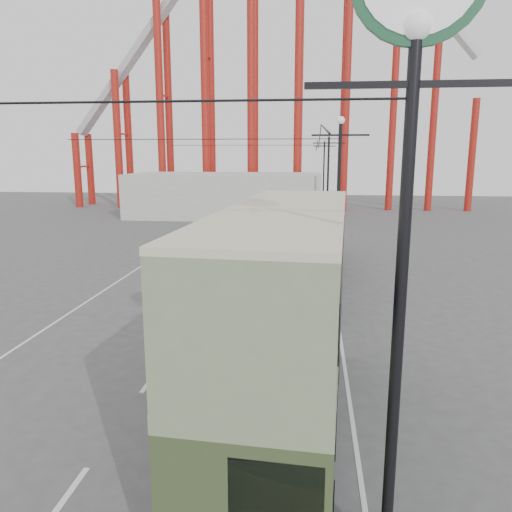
# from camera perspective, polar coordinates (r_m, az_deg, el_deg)

# --- Properties ---
(ground) EXTENTS (160.00, 160.00, 0.00)m
(ground) POSITION_cam_1_polar(r_m,az_deg,el_deg) (13.78, -13.03, -20.69)
(ground) COLOR #48484A
(ground) RESTS_ON ground
(road_markings) EXTENTS (12.52, 120.00, 0.01)m
(road_markings) POSITION_cam_1_polar(r_m,az_deg,el_deg) (31.87, -2.74, -1.59)
(road_markings) COLOR silver
(road_markings) RESTS_ON ground
(lamp_post_near) EXTENTS (3.20, 0.44, 10.80)m
(lamp_post_near) POSITION_cam_1_polar(r_m,az_deg,el_deg) (8.06, 17.33, 15.12)
(lamp_post_near) COLOR black
(lamp_post_near) RESTS_ON ground
(lamp_post_mid) EXTENTS (3.20, 0.44, 9.32)m
(lamp_post_mid) POSITION_cam_1_polar(r_m,az_deg,el_deg) (29.07, 9.37, 6.32)
(lamp_post_mid) COLOR black
(lamp_post_mid) RESTS_ON ground
(lamp_post_far) EXTENTS (3.20, 0.44, 9.32)m
(lamp_post_far) POSITION_cam_1_polar(r_m,az_deg,el_deg) (51.00, 8.21, 8.59)
(lamp_post_far) COLOR black
(lamp_post_far) RESTS_ON ground
(lamp_post_distant) EXTENTS (3.20, 0.44, 9.32)m
(lamp_post_distant) POSITION_cam_1_polar(r_m,az_deg,el_deg) (72.97, 7.75, 9.49)
(lamp_post_distant) COLOR black
(lamp_post_distant) RESTS_ON ground
(roller_coaster) EXTENTS (52.95, 5.00, 55.48)m
(roller_coaster) POSITION_cam_1_polar(r_m,az_deg,el_deg) (69.90, 0.98, 24.56)
(roller_coaster) COLOR maroon
(roller_coaster) RESTS_ON ground
(fairground_shed) EXTENTS (22.00, 10.00, 5.00)m
(fairground_shed) POSITION_cam_1_polar(r_m,az_deg,el_deg) (58.99, -3.45, 6.96)
(fairground_shed) COLOR #ABACA6
(fairground_shed) RESTS_ON ground
(double_decker_bus) EXTENTS (3.55, 11.36, 6.01)m
(double_decker_bus) POSITION_cam_1_polar(r_m,az_deg,el_deg) (12.80, 3.31, -6.27)
(double_decker_bus) COLOR #3A4927
(double_decker_bus) RESTS_ON ground
(single_decker_green) EXTENTS (3.78, 10.98, 3.04)m
(single_decker_green) POSITION_cam_1_polar(r_m,az_deg,el_deg) (26.05, 4.77, -0.77)
(single_decker_green) COLOR gray
(single_decker_green) RESTS_ON ground
(single_decker_cream) EXTENTS (4.12, 11.20, 3.40)m
(single_decker_cream) POSITION_cam_1_polar(r_m,az_deg,el_deg) (35.04, 5.85, 2.75)
(single_decker_cream) COLOR beige
(single_decker_cream) RESTS_ON ground
(pedestrian) EXTENTS (0.63, 0.45, 1.63)m
(pedestrian) POSITION_cam_1_polar(r_m,az_deg,el_deg) (17.12, -2.43, -10.62)
(pedestrian) COLOR black
(pedestrian) RESTS_ON ground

